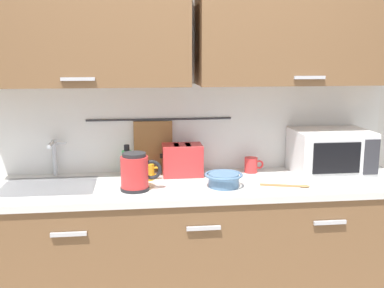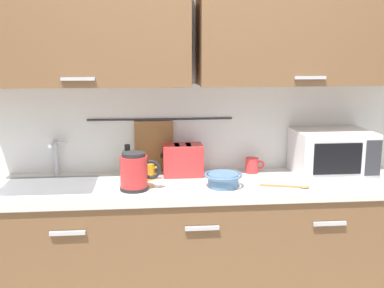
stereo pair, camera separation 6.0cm
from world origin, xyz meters
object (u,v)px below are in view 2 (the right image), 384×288
microwave (332,152)px  dish_soap_bottle (128,162)px  mug_near_sink (148,171)px  wooden_spoon (291,186)px  electric_kettle (135,172)px  mug_by_kettle (252,165)px  mixing_bowl (223,179)px  toaster (183,160)px

microwave → dish_soap_bottle: size_ratio=2.35×
mug_near_sink → wooden_spoon: 0.83m
electric_kettle → mug_by_kettle: electric_kettle is taller
mixing_bowl → mug_by_kettle: (0.23, 0.29, 0.00)m
toaster → mug_by_kettle: bearing=1.8°
electric_kettle → dish_soap_bottle: 0.29m
dish_soap_bottle → wooden_spoon: dish_soap_bottle is taller
electric_kettle → toaster: size_ratio=0.89×
mug_by_kettle → mug_near_sink: bearing=-172.2°
mug_by_kettle → wooden_spoon: mug_by_kettle is taller
electric_kettle → mug_near_sink: electric_kettle is taller
mixing_bowl → mug_near_sink: bearing=154.5°
toaster → wooden_spoon: bearing=-29.0°
dish_soap_bottle → mug_by_kettle: bearing=0.6°
electric_kettle → mug_near_sink: 0.22m
dish_soap_bottle → mixing_bowl: size_ratio=0.92×
electric_kettle → mixing_bowl: (0.49, 0.01, -0.06)m
mixing_bowl → mug_by_kettle: 0.37m
electric_kettle → wooden_spoon: electric_kettle is taller
mixing_bowl → wooden_spoon: mixing_bowl is taller
electric_kettle → microwave: bearing=10.6°
electric_kettle → mug_by_kettle: size_ratio=1.89×
microwave → dish_soap_bottle: microwave is taller
microwave → electric_kettle: 1.22m
toaster → wooden_spoon: toaster is taller
mug_by_kettle → mixing_bowl: bearing=-128.6°
microwave → mug_near_sink: size_ratio=3.83×
microwave → mug_by_kettle: microwave is taller
microwave → mug_by_kettle: 0.49m
microwave → mug_near_sink: microwave is taller
dish_soap_bottle → toaster: (0.33, -0.01, 0.01)m
electric_kettle → dish_soap_bottle: electric_kettle is taller
dish_soap_bottle → toaster: bearing=-1.0°
microwave → mug_by_kettle: bearing=171.7°
dish_soap_bottle → mug_near_sink: size_ratio=1.63×
electric_kettle → mug_by_kettle: bearing=22.2°
microwave → electric_kettle: bearing=-169.4°
dish_soap_bottle → mug_by_kettle: dish_soap_bottle is taller
electric_kettle → toaster: (0.28, 0.28, -0.01)m
mixing_bowl → electric_kettle: bearing=-179.3°
toaster → mug_by_kettle: 0.44m
dish_soap_bottle → wooden_spoon: 0.97m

